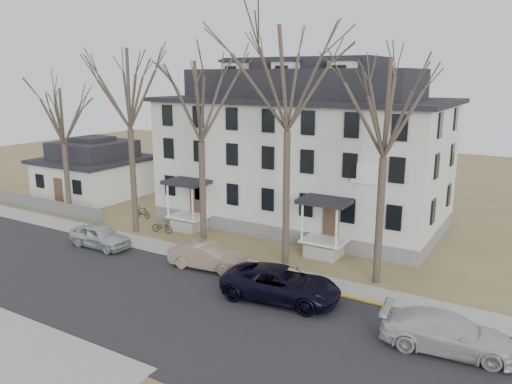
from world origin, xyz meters
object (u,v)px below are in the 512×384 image
Objects in this scene: tree_bungalow at (61,112)px; car_navy at (281,285)px; car_white at (447,334)px; bicycle_left at (162,227)px; tree_far_left at (128,83)px; small_house at (95,171)px; tree_mid_right at (387,101)px; car_tan at (208,257)px; tree_mid_left at (200,96)px; bicycle_right at (142,213)px; tree_center at (288,70)px; boarding_house at (302,151)px; car_silver at (100,237)px.

car_navy is at bearing -12.20° from tree_bungalow.
bicycle_left is at bearing 67.03° from car_white.
bicycle_left is at bearing 15.85° from tree_far_left.
small_house is 35.02m from car_white.
small_house is 30.08m from tree_mid_right.
car_tan is at bearing 68.36° from car_navy.
tree_mid_left reaches higher than car_tan.
car_white is (4.56, -5.25, -8.85)m from tree_mid_right.
tree_bungalow reaches higher than car_navy.
car_tan is 11.95m from bicycle_right.
tree_mid_right is at bearing -99.68° from bicycle_left.
tree_bungalow is (-24.50, 0.00, -1.48)m from tree_mid_right.
car_white is at bearing -27.57° from tree_center.
car_navy is (5.16, -12.73, -4.57)m from boarding_house.
tree_bungalow is 2.07× the size of car_white.
car_tan is (-0.34, -11.29, -4.64)m from boarding_house.
tree_far_left is at bearing 180.00° from tree_mid_left.
small_house is 5.28× the size of bicycle_left.
tree_center reaches higher than tree_mid_left.
car_silver is (11.56, -9.96, -1.51)m from small_house.
tree_mid_right is at bearing 0.00° from tree_bungalow.
car_white reaches higher than car_tan.
boarding_house reaches higher than small_house.
bicycle_left is at bearing 53.73° from car_tan.
tree_far_left is at bearing -137.82° from boarding_house.
tree_far_left is 2.34× the size of car_navy.
tree_bungalow is 9.57m from bicycle_right.
tree_mid_right is at bearing -43.81° from boarding_house.
boarding_house is 9.66m from tree_mid_left.
car_silver is at bearing -167.47° from tree_mid_right.
tree_far_left is at bearing -144.51° from bicycle_right.
car_tan is (19.66, -9.33, -1.51)m from small_house.
car_navy is at bearing -64.76° from tree_center.
tree_mid_right is (8.50, -8.15, 4.22)m from boarding_house.
boarding_house is 12.21m from car_tan.
boarding_house is 4.81× the size of car_silver.
boarding_house reaches higher than car_silver.
tree_mid_left is 9.77m from car_tan.
bicycle_right is (-13.84, 2.56, -10.61)m from tree_center.
bicycle_right is (-7.84, 2.56, -9.12)m from tree_mid_left.
boarding_house is at bearing 69.80° from tree_mid_left.
tree_center is at bearing 180.00° from tree_mid_right.
tree_mid_left reaches higher than small_house.
car_tan is (8.66, -3.14, -9.60)m from tree_far_left.
car_silver is at bearing 154.47° from bicycle_left.
bicycle_left is at bearing -118.07° from bicycle_right.
boarding_house is 3.55× the size of car_navy.
tree_center reaches higher than bicycle_left.
tree_mid_left is 2.18× the size of car_navy.
bicycle_left is (8.95, 0.55, -7.69)m from tree_bungalow.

